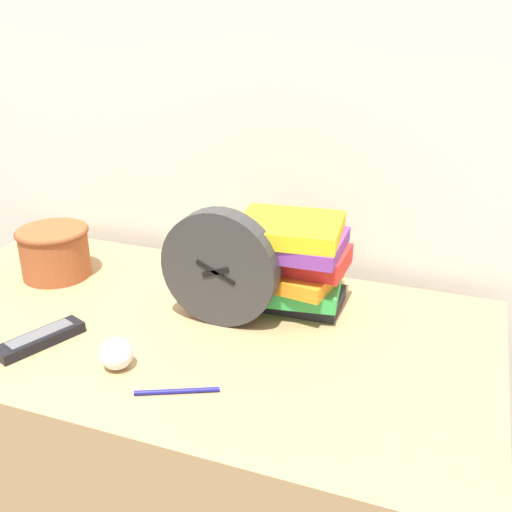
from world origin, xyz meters
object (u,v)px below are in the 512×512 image
Objects in this scene: tv_remote at (41,339)px; basket at (54,250)px; crumpled_paper_ball at (116,354)px; pen at (177,391)px; desk_clock at (220,268)px; book_stack at (292,262)px.

basket is at bearing 121.71° from tv_remote.
pen is (0.13, -0.03, -0.02)m from crumpled_paper_ball.
desk_clock is 1.81× the size of pen.
desk_clock is 0.44m from basket.
crumpled_paper_ball is at bearing 167.15° from pen.
crumpled_paper_ball is at bearing -5.70° from tv_remote.
desk_clock is 0.26m from pen.
book_stack is 1.81× the size of pen.
crumpled_paper_ball reaches higher than pen.
crumpled_paper_ball is at bearing -124.20° from book_stack.
tv_remote is 2.94× the size of crumpled_paper_ball.
basket is 0.96× the size of tv_remote.
book_stack reaches higher than basket.
desk_clock reaches higher than crumpled_paper_ball.
book_stack reaches higher than pen.
basket is 0.55m from pen.
tv_remote is (-0.39, -0.30, -0.09)m from book_stack.
tv_remote reaches higher than pen.
basket is 0.31m from tv_remote.
desk_clock is at bearing 63.68° from crumpled_paper_ball.
pen is at bearing -12.85° from crumpled_paper_ball.
basket is (-0.43, 0.07, -0.05)m from desk_clock.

